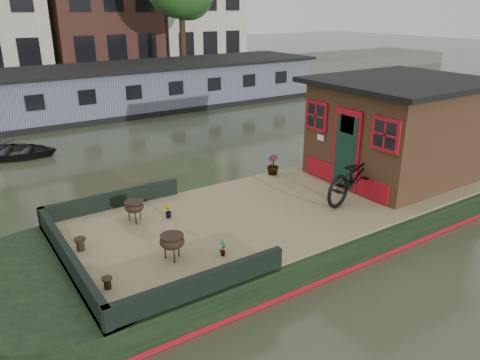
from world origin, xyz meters
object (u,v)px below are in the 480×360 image
cabin (398,128)px  dinghy (8,147)px  brazier_front (172,247)px  bicycle (356,174)px  brazier_rear (135,211)px

cabin → dinghy: (-7.69, 9.29, -1.55)m
dinghy → cabin: bearing=-109.9°
cabin → brazier_front: bearing=-173.6°
bicycle → brazier_front: bicycle is taller
bicycle → dinghy: (-5.71, 9.85, -0.90)m
brazier_front → dinghy: brazier_front is taller
brazier_front → dinghy: (-1.13, 10.02, -0.55)m
brazier_front → cabin: bearing=6.4°
brazier_rear → dinghy: size_ratio=0.14×
dinghy → brazier_front: bearing=-143.1°
bicycle → brazier_rear: size_ratio=5.01×
bicycle → dinghy: size_ratio=0.69×
bicycle → brazier_front: size_ratio=4.76×
brazier_rear → cabin: bearing=-8.9°
brazier_rear → bicycle: bearing=-19.2°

